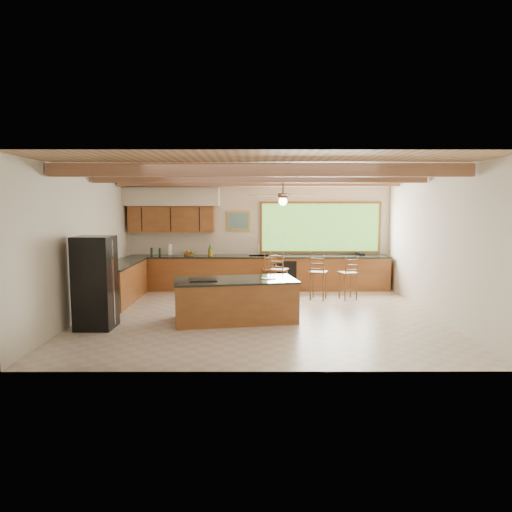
{
  "coord_description": "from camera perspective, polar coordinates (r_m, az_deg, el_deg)",
  "views": [
    {
      "loc": [
        -0.11,
        -9.3,
        2.28
      ],
      "look_at": [
        -0.08,
        0.8,
        1.15
      ],
      "focal_mm": 32.0,
      "sensor_mm": 36.0,
      "label": 1
    }
  ],
  "objects": [
    {
      "name": "room_shell",
      "position": [
        9.96,
        -0.54,
        6.0
      ],
      "size": [
        7.27,
        6.54,
        3.02
      ],
      "color": "beige",
      "rests_on": "ground"
    },
    {
      "name": "bar_stool_d",
      "position": [
        11.2,
        11.52,
        -2.19
      ],
      "size": [
        0.47,
        0.47,
        1.07
      ],
      "rotation": [
        0.0,
        0.0,
        0.26
      ],
      "color": "brown",
      "rests_on": "ground"
    },
    {
      "name": "island",
      "position": [
        9.06,
        -2.63,
        -5.5
      ],
      "size": [
        2.53,
        1.51,
        0.85
      ],
      "rotation": [
        0.0,
        0.0,
        0.17
      ],
      "color": "brown",
      "rests_on": "ground"
    },
    {
      "name": "counter_run",
      "position": [
        11.98,
        -3.58,
        -2.34
      ],
      "size": [
        7.12,
        3.1,
        1.25
      ],
      "color": "brown",
      "rests_on": "ground"
    },
    {
      "name": "ground",
      "position": [
        9.58,
        0.47,
        -7.39
      ],
      "size": [
        7.2,
        7.2,
        0.0
      ],
      "primitive_type": "plane",
      "color": "beige",
      "rests_on": "ground"
    },
    {
      "name": "bar_stool_c",
      "position": [
        11.07,
        7.86,
        -2.11
      ],
      "size": [
        0.51,
        0.51,
        1.11
      ],
      "rotation": [
        0.0,
        0.0,
        -0.35
      ],
      "color": "brown",
      "rests_on": "ground"
    },
    {
      "name": "bar_stool_b",
      "position": [
        11.82,
        1.69,
        -1.78
      ],
      "size": [
        0.4,
        0.4,
        1.02
      ],
      "rotation": [
        0.0,
        0.0,
        0.1
      ],
      "color": "brown",
      "rests_on": "ground"
    },
    {
      "name": "bar_stool_a",
      "position": [
        11.27,
        2.88,
        -1.82
      ],
      "size": [
        0.52,
        0.52,
        1.14
      ],
      "rotation": [
        0.0,
        0.0,
        -0.36
      ],
      "color": "brown",
      "rests_on": "ground"
    },
    {
      "name": "refrigerator",
      "position": [
        8.93,
        -19.45,
        -3.15
      ],
      "size": [
        0.69,
        0.66,
        1.72
      ],
      "rotation": [
        0.0,
        0.0,
        -0.02
      ],
      "color": "black",
      "rests_on": "ground"
    }
  ]
}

